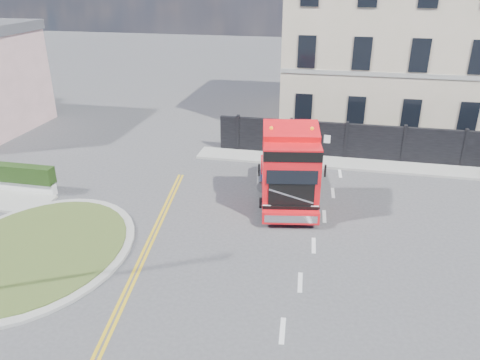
# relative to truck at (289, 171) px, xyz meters

# --- Properties ---
(ground) EXTENTS (120.00, 120.00, 0.00)m
(ground) POSITION_rel_truck_xyz_m (-1.60, -2.72, -1.63)
(ground) COLOR #424244
(ground) RESTS_ON ground
(traffic_island) EXTENTS (6.80, 6.80, 0.17)m
(traffic_island) POSITION_rel_truck_xyz_m (-8.60, -5.72, -1.55)
(traffic_island) COLOR #979792
(traffic_island) RESTS_ON ground
(hoarding_fence) EXTENTS (18.80, 0.25, 2.00)m
(hoarding_fence) POSITION_rel_truck_xyz_m (4.96, 6.28, -0.63)
(hoarding_fence) COLOR black
(hoarding_fence) RESTS_ON ground
(georgian_building) EXTENTS (12.30, 10.30, 12.80)m
(georgian_building) POSITION_rel_truck_xyz_m (4.40, 13.78, 4.14)
(georgian_building) COLOR beige
(georgian_building) RESTS_ON ground
(pavement_far) EXTENTS (20.00, 1.60, 0.12)m
(pavement_far) POSITION_rel_truck_xyz_m (4.40, 5.38, -1.57)
(pavement_far) COLOR #979792
(pavement_far) RESTS_ON ground
(truck) EXTENTS (3.25, 6.38, 3.65)m
(truck) POSITION_rel_truck_xyz_m (0.00, 0.00, 0.00)
(truck) COLOR black
(truck) RESTS_ON ground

